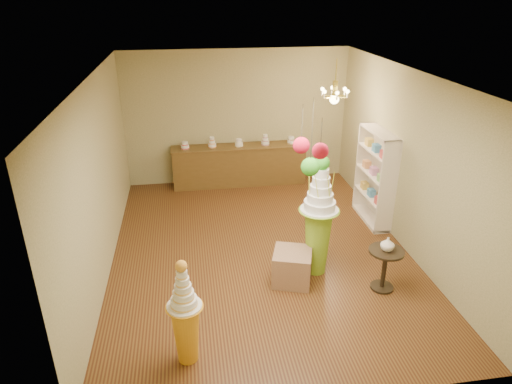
{
  "coord_description": "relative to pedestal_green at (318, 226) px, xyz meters",
  "views": [
    {
      "loc": [
        -1.12,
        -6.74,
        4.18
      ],
      "look_at": [
        -0.07,
        0.0,
        1.11
      ],
      "focal_mm": 32.0,
      "sensor_mm": 36.0,
      "label": 1
    }
  ],
  "objects": [
    {
      "name": "floor",
      "position": [
        -0.78,
        0.77,
        -0.81
      ],
      "size": [
        6.5,
        6.5,
        0.0
      ],
      "primitive_type": "plane",
      "color": "#503016",
      "rests_on": "ground"
    },
    {
      "name": "ceiling",
      "position": [
        -0.78,
        0.77,
        2.19
      ],
      "size": [
        6.5,
        6.5,
        0.0
      ],
      "primitive_type": "plane",
      "rotation": [
        3.14,
        0.0,
        0.0
      ],
      "color": "white",
      "rests_on": "ground"
    },
    {
      "name": "wall_back",
      "position": [
        -0.78,
        4.02,
        0.69
      ],
      "size": [
        5.0,
        0.04,
        3.0
      ],
      "primitive_type": "cube",
      "color": "tan",
      "rests_on": "ground"
    },
    {
      "name": "wall_front",
      "position": [
        -0.78,
        -2.48,
        0.69
      ],
      "size": [
        5.0,
        0.04,
        3.0
      ],
      "primitive_type": "cube",
      "color": "tan",
      "rests_on": "ground"
    },
    {
      "name": "wall_left",
      "position": [
        -3.28,
        0.77,
        0.69
      ],
      "size": [
        0.04,
        6.5,
        3.0
      ],
      "primitive_type": "cube",
      "color": "tan",
      "rests_on": "ground"
    },
    {
      "name": "wall_right",
      "position": [
        1.72,
        0.77,
        0.69
      ],
      "size": [
        0.04,
        6.5,
        3.0
      ],
      "primitive_type": "cube",
      "color": "tan",
      "rests_on": "ground"
    },
    {
      "name": "pedestal_green",
      "position": [
        0.0,
        0.0,
        0.0
      ],
      "size": [
        0.65,
        0.65,
        1.97
      ],
      "rotation": [
        0.0,
        0.0,
        -0.12
      ],
      "color": "#82B428",
      "rests_on": "floor"
    },
    {
      "name": "pedestal_orange",
      "position": [
        -2.07,
        -1.61,
        -0.28
      ],
      "size": [
        0.51,
        0.51,
        1.41
      ],
      "rotation": [
        0.0,
        0.0,
        -0.29
      ],
      "color": "orange",
      "rests_on": "floor"
    },
    {
      "name": "burlap_riser",
      "position": [
        -0.44,
        -0.22,
        -0.55
      ],
      "size": [
        0.72,
        0.72,
        0.52
      ],
      "primitive_type": "cube",
      "rotation": [
        0.0,
        0.0,
        -0.31
      ],
      "color": "#926D50",
      "rests_on": "floor"
    },
    {
      "name": "sideboard",
      "position": [
        -0.78,
        3.74,
        -0.33
      ],
      "size": [
        3.04,
        0.54,
        1.16
      ],
      "color": "brown",
      "rests_on": "floor"
    },
    {
      "name": "shelving_unit",
      "position": [
        1.56,
        1.57,
        0.09
      ],
      "size": [
        0.33,
        1.2,
        1.8
      ],
      "color": "white",
      "rests_on": "floor"
    },
    {
      "name": "round_table",
      "position": [
        0.87,
        -0.61,
        -0.38
      ],
      "size": [
        0.53,
        0.53,
        0.67
      ],
      "rotation": [
        0.0,
        0.0,
        -0.01
      ],
      "color": "black",
      "rests_on": "floor"
    },
    {
      "name": "vase",
      "position": [
        0.87,
        -0.61,
        -0.04
      ],
      "size": [
        0.26,
        0.26,
        0.21
      ],
      "primitive_type": "imported",
      "rotation": [
        0.0,
        0.0,
        -0.34
      ],
      "color": "white",
      "rests_on": "round_table"
    },
    {
      "name": "pom_red_left",
      "position": [
        -0.62,
        -1.11,
        1.71
      ],
      "size": [
        0.19,
        0.19,
        0.58
      ],
      "color": "#3A372A",
      "rests_on": "ceiling"
    },
    {
      "name": "pom_green_mid",
      "position": [
        -0.41,
        -0.8,
        1.31
      ],
      "size": [
        0.24,
        0.24,
        0.99
      ],
      "color": "#3A372A",
      "rests_on": "ceiling"
    },
    {
      "name": "pom_red_right",
      "position": [
        -0.57,
        -1.7,
        1.84
      ],
      "size": [
        0.17,
        0.17,
        0.44
      ],
      "color": "#3A372A",
      "rests_on": "ceiling"
    },
    {
      "name": "chandelier",
      "position": [
        0.87,
        2.26,
        1.49
      ],
      "size": [
        0.75,
        0.75,
        0.85
      ],
      "rotation": [
        0.0,
        0.0,
        0.39
      ],
      "color": "gold",
      "rests_on": "ceiling"
    }
  ]
}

